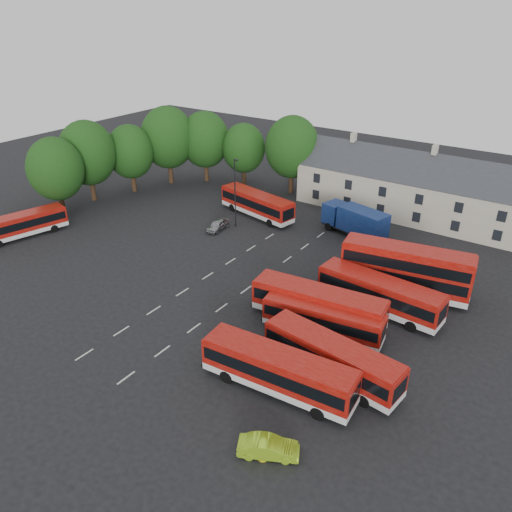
# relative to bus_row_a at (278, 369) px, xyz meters

# --- Properties ---
(ground) EXTENTS (140.00, 140.00, 0.00)m
(ground) POSITION_rel_bus_row_a_xyz_m (-15.41, 8.41, -2.01)
(ground) COLOR black
(ground) RESTS_ON ground
(lane_markings) EXTENTS (5.15, 33.80, 0.01)m
(lane_markings) POSITION_rel_bus_row_a_xyz_m (-12.91, 10.41, -2.00)
(lane_markings) COLOR beige
(lane_markings) RESTS_ON ground
(treeline) EXTENTS (29.92, 32.59, 12.01)m
(treeline) POSITION_rel_bus_row_a_xyz_m (-36.15, 27.78, 4.67)
(treeline) COLOR black
(treeline) RESTS_ON ground
(terrace_houses) EXTENTS (35.70, 7.13, 10.06)m
(terrace_houses) POSITION_rel_bus_row_a_xyz_m (-1.41, 38.41, 1.85)
(terrace_houses) COLOR beige
(terrace_houses) RESTS_ON ground
(bus_row_a) EXTENTS (12.01, 3.65, 3.35)m
(bus_row_a) POSITION_rel_bus_row_a_xyz_m (0.00, 0.00, 0.00)
(bus_row_a) COLOR silver
(bus_row_a) RESTS_ON ground
(bus_row_b) EXTENTS (11.56, 3.92, 3.20)m
(bus_row_b) POSITION_rel_bus_row_a_xyz_m (2.54, 3.65, -0.09)
(bus_row_b) COLOR silver
(bus_row_b) RESTS_ON ground
(bus_row_c) EXTENTS (10.70, 3.95, 2.96)m
(bus_row_c) POSITION_rel_bus_row_a_xyz_m (-0.52, 8.04, -0.23)
(bus_row_c) COLOR silver
(bus_row_c) RESTS_ON ground
(bus_row_d) EXTENTS (12.27, 4.10, 3.40)m
(bus_row_d) POSITION_rel_bus_row_a_xyz_m (-1.77, 9.49, 0.03)
(bus_row_d) COLOR silver
(bus_row_d) RESTS_ON ground
(bus_row_e) EXTENTS (11.98, 3.57, 3.34)m
(bus_row_e) POSITION_rel_bus_row_a_xyz_m (2.01, 14.43, -0.00)
(bus_row_e) COLOR silver
(bus_row_e) RESTS_ON ground
(bus_dd_south) EXTENTS (12.59, 4.84, 5.04)m
(bus_dd_south) POSITION_rel_bus_row_a_xyz_m (2.81, 18.75, 0.86)
(bus_dd_south) COLOR silver
(bus_dd_south) RESTS_ON ground
(bus_dd_north) EXTENTS (10.82, 4.12, 4.33)m
(bus_dd_north) POSITION_rel_bus_row_a_xyz_m (3.49, 20.39, 0.46)
(bus_dd_north) COLOR silver
(bus_dd_north) RESTS_ON ground
(bus_west) EXTENTS (4.76, 10.70, 2.95)m
(bus_west) POSITION_rel_bus_row_a_xyz_m (-40.30, 5.14, -0.24)
(bus_west) COLOR silver
(bus_west) RESTS_ON ground
(bus_north) EXTENTS (11.76, 4.88, 3.24)m
(bus_north) POSITION_rel_bus_row_a_xyz_m (-20.34, 26.82, -0.06)
(bus_north) COLOR silver
(bus_north) RESTS_ON ground
(box_truck) EXTENTS (8.88, 4.64, 3.71)m
(box_truck) POSITION_rel_bus_row_a_xyz_m (-6.89, 28.51, 0.08)
(box_truck) COLOR black
(box_truck) RESTS_ON ground
(silver_car) EXTENTS (1.93, 3.96, 1.30)m
(silver_car) POSITION_rel_bus_row_a_xyz_m (-21.95, 20.33, -1.36)
(silver_car) COLOR #97999E
(silver_car) RESTS_ON ground
(lime_car) EXTENTS (4.16, 3.07, 1.31)m
(lime_car) POSITION_rel_bus_row_a_xyz_m (2.72, -5.42, -1.36)
(lime_car) COLOR #97CB1F
(lime_car) RESTS_ON ground
(grit_bin) EXTENTS (0.66, 0.66, 0.83)m
(grit_bin) POSITION_rel_bus_row_a_xyz_m (2.59, -5.86, -1.60)
(grit_bin) COLOR yellow
(grit_bin) RESTS_ON ground
(lamppost) EXTENTS (0.62, 0.29, 8.91)m
(lamppost) POSITION_rel_bus_row_a_xyz_m (-20.70, 22.52, 2.75)
(lamppost) COLOR black
(lamppost) RESTS_ON ground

